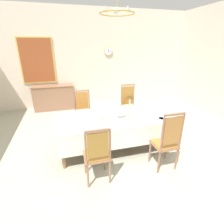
# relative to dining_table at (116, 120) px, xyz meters

# --- Properties ---
(ground) EXTENTS (7.58, 6.81, 0.04)m
(ground) POSITION_rel_dining_table_xyz_m (0.00, -0.14, -0.70)
(ground) COLOR #AFAF9A
(back_wall) EXTENTS (7.58, 0.08, 3.50)m
(back_wall) POSITION_rel_dining_table_xyz_m (0.00, 3.30, 1.07)
(back_wall) COLOR beige
(back_wall) RESTS_ON ground
(dining_table) EXTENTS (2.62, 1.19, 0.75)m
(dining_table) POSITION_rel_dining_table_xyz_m (0.00, 0.00, 0.00)
(dining_table) COLOR #996A47
(dining_table) RESTS_ON ground
(tablecloth) EXTENTS (2.64, 1.21, 0.45)m
(tablecloth) POSITION_rel_dining_table_xyz_m (0.00, 0.00, -0.05)
(tablecloth) COLOR white
(tablecloth) RESTS_ON dining_table
(chair_south_a) EXTENTS (0.44, 0.42, 1.09)m
(chair_south_a) POSITION_rel_dining_table_xyz_m (-0.63, -1.00, -0.11)
(chair_south_a) COLOR #93674E
(chair_south_a) RESTS_ON ground
(chair_north_a) EXTENTS (0.44, 0.42, 1.14)m
(chair_north_a) POSITION_rel_dining_table_xyz_m (-0.63, 1.00, -0.10)
(chair_north_a) COLOR #8D6156
(chair_north_a) RESTS_ON ground
(chair_south_b) EXTENTS (0.44, 0.42, 1.21)m
(chair_south_b) POSITION_rel_dining_table_xyz_m (0.69, -1.01, -0.07)
(chair_south_b) COLOR #976658
(chair_south_b) RESTS_ON ground
(chair_north_b) EXTENTS (0.44, 0.42, 1.22)m
(chair_north_b) POSITION_rel_dining_table_xyz_m (0.69, 1.01, -0.07)
(chair_north_b) COLOR #946956
(chair_north_b) RESTS_ON ground
(soup_tureen) EXTENTS (0.26, 0.26, 0.21)m
(soup_tureen) POSITION_rel_dining_table_xyz_m (0.09, 0.00, 0.17)
(soup_tureen) COLOR white
(soup_tureen) RESTS_ON tablecloth
(candlestick_west) EXTENTS (0.07, 0.07, 0.32)m
(candlestick_west) POSITION_rel_dining_table_xyz_m (-0.32, 0.00, 0.20)
(candlestick_west) COLOR gold
(candlestick_west) RESTS_ON tablecloth
(candlestick_east) EXTENTS (0.07, 0.07, 0.38)m
(candlestick_east) POSITION_rel_dining_table_xyz_m (0.32, 0.00, 0.23)
(candlestick_east) COLOR gold
(candlestick_east) RESTS_ON tablecloth
(bowl_near_left) EXTENTS (0.19, 0.19, 0.05)m
(bowl_near_left) POSITION_rel_dining_table_xyz_m (-0.12, 0.48, 0.10)
(bowl_near_left) COLOR white
(bowl_near_left) RESTS_ON tablecloth
(bowl_near_right) EXTENTS (0.17, 0.17, 0.04)m
(bowl_near_right) POSITION_rel_dining_table_xyz_m (0.82, 0.45, 0.09)
(bowl_near_right) COLOR white
(bowl_near_right) RESTS_ON tablecloth
(bowl_far_left) EXTENTS (0.16, 0.16, 0.04)m
(bowl_far_left) POSITION_rel_dining_table_xyz_m (0.91, -0.42, 0.09)
(bowl_far_left) COLOR white
(bowl_far_left) RESTS_ON tablecloth
(spoon_primary) EXTENTS (0.05, 0.18, 0.01)m
(spoon_primary) POSITION_rel_dining_table_xyz_m (-0.24, 0.51, 0.08)
(spoon_primary) COLOR gold
(spoon_primary) RESTS_ON tablecloth
(spoon_secondary) EXTENTS (0.04, 0.18, 0.01)m
(spoon_secondary) POSITION_rel_dining_table_xyz_m (0.93, 0.48, 0.08)
(spoon_secondary) COLOR gold
(spoon_secondary) RESTS_ON tablecloth
(sideboard) EXTENTS (1.44, 0.48, 0.90)m
(sideboard) POSITION_rel_dining_table_xyz_m (-1.48, 2.98, -0.23)
(sideboard) COLOR #94684E
(sideboard) RESTS_ON ground
(mounted_clock) EXTENTS (0.31, 0.06, 0.31)m
(mounted_clock) POSITION_rel_dining_table_xyz_m (0.66, 3.23, 1.35)
(mounted_clock) COLOR #D1B251
(framed_painting) EXTENTS (1.13, 0.05, 1.54)m
(framed_painting) POSITION_rel_dining_table_xyz_m (-1.89, 3.24, 1.06)
(framed_painting) COLOR #D1B251
(chandelier) EXTENTS (0.66, 0.66, 0.66)m
(chandelier) POSITION_rel_dining_table_xyz_m (-0.00, 0.00, 2.14)
(chandelier) COLOR gold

